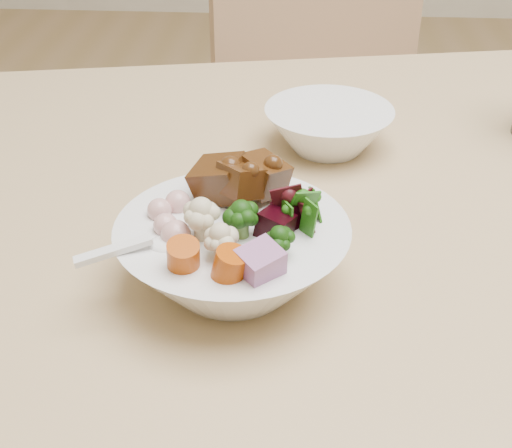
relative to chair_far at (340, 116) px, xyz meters
name	(u,v)px	position (x,y,z in m)	size (l,w,h in m)	color
chair_far	(340,116)	(0.00, 0.00, 0.00)	(0.55, 0.55, 0.92)	tan
food_bowl	(235,250)	(-0.13, -0.76, 0.22)	(0.19, 0.19, 0.10)	white
soup_spoon	(153,247)	(-0.19, -0.79, 0.24)	(0.09, 0.05, 0.02)	white
side_bowl	(328,129)	(-0.04, -0.50, 0.21)	(0.14, 0.14, 0.05)	white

